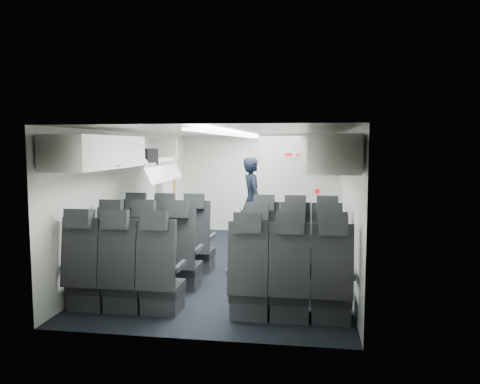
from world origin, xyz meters
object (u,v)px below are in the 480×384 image
(seat_row_front, at_px, (231,247))
(flight_attendant, at_px, (252,200))
(boarding_door, at_px, (167,195))
(seat_row_rear, at_px, (204,281))
(seat_row_mid, at_px, (220,262))
(galley_unit, at_px, (299,191))
(carry_on_bag, at_px, (141,157))

(seat_row_front, relative_size, flight_attendant, 1.94)
(boarding_door, bearing_deg, flight_attendant, 4.72)
(seat_row_rear, relative_size, boarding_door, 1.79)
(seat_row_front, xyz_separation_m, seat_row_mid, (0.00, -0.90, 0.00))
(seat_row_front, distance_m, seat_row_rear, 1.80)
(seat_row_mid, relative_size, boarding_door, 1.79)
(seat_row_front, xyz_separation_m, galley_unit, (0.95, 3.25, 0.55))
(seat_row_rear, bearing_deg, carry_on_bag, 128.26)
(boarding_door, bearing_deg, galley_unit, 24.28)
(seat_row_mid, height_order, galley_unit, galley_unit)
(seat_row_front, xyz_separation_m, flight_attendant, (0.05, 2.23, 0.45))
(seat_row_front, bearing_deg, seat_row_mid, -90.00)
(seat_row_mid, bearing_deg, seat_row_rear, -90.00)
(seat_row_rear, bearing_deg, galley_unit, 79.35)
(seat_row_front, height_order, galley_unit, galley_unit)
(seat_row_front, relative_size, carry_on_bag, 8.02)
(galley_unit, relative_size, boarding_door, 1.02)
(seat_row_mid, xyz_separation_m, boarding_door, (-1.64, 2.99, 0.55))
(boarding_door, bearing_deg, seat_row_front, -51.84)
(seat_row_front, height_order, flight_attendant, flight_attendant)
(seat_row_mid, relative_size, flight_attendant, 1.94)
(galley_unit, xyz_separation_m, flight_attendant, (-0.90, -1.03, -0.09))
(seat_row_mid, bearing_deg, boarding_door, 118.77)
(flight_attendant, bearing_deg, seat_row_front, 156.92)
(carry_on_bag, bearing_deg, boarding_door, 111.85)
(seat_row_mid, relative_size, seat_row_rear, 1.00)
(seat_row_mid, height_order, carry_on_bag, carry_on_bag)
(seat_row_mid, distance_m, boarding_door, 3.45)
(galley_unit, relative_size, carry_on_bag, 4.58)
(seat_row_rear, xyz_separation_m, boarding_door, (-1.64, 3.89, 0.55))
(boarding_door, distance_m, carry_on_bag, 2.33)
(flight_attendant, height_order, carry_on_bag, carry_on_bag)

